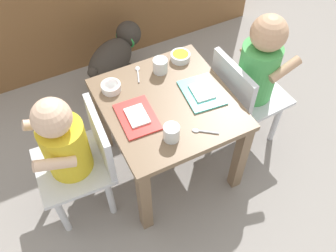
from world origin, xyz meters
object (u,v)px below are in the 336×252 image
water_cup_right (160,66)px  cereal_bowl_right_side (111,87)px  seated_child_right (256,70)px  food_tray_left (137,117)px  veggie_bowl_far (180,56)px  food_tray_right (202,92)px  water_cup_left (171,133)px  dog (114,56)px  dining_table (168,115)px  seated_child_left (69,146)px  spoon_by_left_tray (138,72)px  spoon_by_right_tray (202,131)px

water_cup_right → cereal_bowl_right_side: 0.22m
seated_child_right → food_tray_left: (-0.55, -0.01, 0.01)m
veggie_bowl_far → food_tray_right: bearing=-95.0°
food_tray_right → cereal_bowl_right_side: size_ratio=2.48×
food_tray_right → cereal_bowl_right_side: cereal_bowl_right_side is taller
food_tray_left → water_cup_left: (0.07, -0.14, 0.02)m
food_tray_right → food_tray_left: bearing=180.0°
dog → water_cup_left: bearing=-94.2°
food_tray_left → seated_child_right: bearing=1.3°
water_cup_left → cereal_bowl_right_side: (-0.10, 0.32, -0.01)m
water_cup_left → seated_child_right: bearing=17.9°
dining_table → cereal_bowl_right_side: cereal_bowl_right_side is taller
food_tray_left → water_cup_right: bearing=44.9°
dining_table → seated_child_left: 0.41m
food_tray_right → seated_child_right: bearing=2.6°
dining_table → water_cup_left: bearing=-112.8°
food_tray_right → spoon_by_left_tray: (-0.18, 0.22, -0.00)m
dog → water_cup_left: size_ratio=6.27×
veggie_bowl_far → seated_child_left: bearing=-160.0°
veggie_bowl_far → spoon_by_left_tray: (-0.20, 0.01, -0.01)m
seated_child_left → spoon_by_right_tray: bearing=-21.4°
food_tray_right → dining_table: bearing=171.8°
water_cup_right → food_tray_left: bearing=-135.1°
seated_child_left → veggie_bowl_far: bearing=20.0°
water_cup_right → cereal_bowl_right_side: water_cup_right is taller
cereal_bowl_right_side → dining_table: bearing=-42.6°
seated_child_right → veggie_bowl_far: bearing=141.1°
spoon_by_left_tray → water_cup_right: bearing=-19.8°
cereal_bowl_right_side → veggie_bowl_far: size_ratio=0.94×
spoon_by_right_tray → water_cup_left: bearing=167.1°
seated_child_right → spoon_by_right_tray: (-0.37, -0.18, 0.00)m
food_tray_left → water_cup_right: 0.27m
water_cup_right → spoon_by_left_tray: water_cup_right is taller
spoon_by_right_tray → seated_child_left: bearing=158.6°
food_tray_right → spoon_by_right_tray: 0.19m
spoon_by_left_tray → food_tray_right: bearing=-51.1°
dog → food_tray_right: food_tray_right is taller
food_tray_right → water_cup_right: 0.21m
dining_table → spoon_by_left_tray: spoon_by_left_tray is taller
seated_child_left → veggie_bowl_far: size_ratio=7.73×
dining_table → food_tray_left: bearing=-171.8°
water_cup_right → cereal_bowl_right_side: size_ratio=0.78×
seated_child_left → water_cup_right: bearing=21.4°
seated_child_left → water_cup_right: (0.46, 0.18, 0.05)m
seated_child_right → water_cup_left: (-0.48, -0.15, 0.03)m
seated_child_right → dog: 0.77m
seated_child_right → food_tray_right: 0.27m
dog → water_cup_left: (-0.06, -0.76, 0.25)m
cereal_bowl_right_side → veggie_bowl_far: bearing=6.4°
food_tray_left → food_tray_right: (0.28, 0.00, 0.00)m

